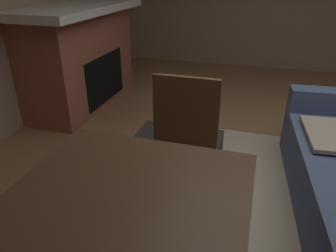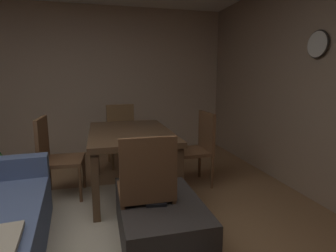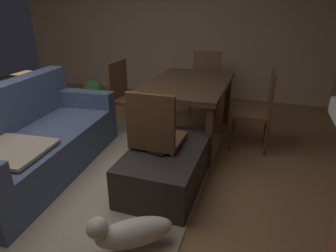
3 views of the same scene
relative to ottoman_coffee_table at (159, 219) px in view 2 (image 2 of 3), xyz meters
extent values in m
cube|color=#C4AA91|center=(3.07, 0.98, 1.10)|extent=(0.12, 6.16, 2.58)
cube|color=tan|center=(0.00, 0.66, -0.19)|extent=(2.60, 2.00, 0.01)
cube|color=#2D2826|center=(0.00, 0.00, 0.00)|extent=(1.08, 0.65, 0.38)
cube|color=black|center=(-0.14, 0.05, 0.20)|extent=(0.07, 0.16, 0.02)
cube|color=#513823|center=(1.10, 0.10, 0.52)|extent=(1.45, 0.94, 0.06)
cube|color=#513823|center=(0.43, 0.51, 0.15)|extent=(0.07, 0.07, 0.68)
cube|color=#513823|center=(1.77, 0.51, 0.15)|extent=(0.07, 0.07, 0.68)
cube|color=#513823|center=(0.43, -0.31, 0.15)|extent=(0.07, 0.07, 0.68)
cube|color=#513823|center=(1.77, -0.31, 0.15)|extent=(0.07, 0.07, 0.68)
cube|color=brown|center=(1.10, -0.67, 0.24)|extent=(0.45, 0.45, 0.04)
cube|color=brown|center=(1.11, -0.87, 0.50)|extent=(0.44, 0.05, 0.48)
cylinder|color=brown|center=(0.89, -0.47, 0.01)|extent=(0.04, 0.04, 0.41)
cylinder|color=brown|center=(1.29, -0.46, 0.01)|extent=(0.04, 0.04, 0.41)
cylinder|color=brown|center=(0.91, -0.87, 0.01)|extent=(0.04, 0.04, 0.41)
cylinder|color=brown|center=(1.31, -0.86, 0.01)|extent=(0.04, 0.04, 0.41)
cube|color=brown|center=(1.10, 0.87, 0.24)|extent=(0.46, 0.46, 0.04)
cube|color=brown|center=(1.11, 1.07, 0.50)|extent=(0.44, 0.06, 0.48)
cylinder|color=brown|center=(1.29, 0.66, 0.01)|extent=(0.04, 0.04, 0.41)
cylinder|color=brown|center=(0.89, 0.68, 0.01)|extent=(0.04, 0.04, 0.41)
cylinder|color=brown|center=(1.31, 1.06, 0.01)|extent=(0.04, 0.04, 0.41)
cylinder|color=brown|center=(0.91, 1.08, 0.01)|extent=(0.04, 0.04, 0.41)
cube|color=brown|center=(2.13, 0.10, 0.24)|extent=(0.48, 0.48, 0.04)
cube|color=brown|center=(2.32, 0.12, 0.50)|extent=(0.08, 0.44, 0.48)
cylinder|color=brown|center=(1.95, -0.11, 0.01)|extent=(0.04, 0.04, 0.41)
cylinder|color=brown|center=(1.91, 0.28, 0.01)|extent=(0.04, 0.04, 0.41)
cylinder|color=brown|center=(2.34, -0.08, 0.01)|extent=(0.04, 0.04, 0.41)
cylinder|color=brown|center=(2.31, 0.32, 0.01)|extent=(0.04, 0.04, 0.41)
cube|color=brown|center=(0.07, 0.10, 0.24)|extent=(0.44, 0.44, 0.04)
cube|color=brown|center=(-0.13, 0.10, 0.50)|extent=(0.04, 0.44, 0.48)
cylinder|color=brown|center=(0.28, 0.30, 0.01)|extent=(0.04, 0.04, 0.41)
cylinder|color=brown|center=(0.27, -0.10, 0.01)|extent=(0.04, 0.04, 0.41)
cylinder|color=brown|center=(-0.12, 0.30, 0.01)|extent=(0.04, 0.04, 0.41)
cylinder|color=brown|center=(-0.13, -0.10, 0.01)|extent=(0.04, 0.04, 0.41)
cylinder|color=silver|center=(0.42, -1.81, 1.51)|extent=(0.27, 0.03, 0.27)
torus|color=black|center=(0.42, -1.81, 1.51)|extent=(0.29, 0.02, 0.29)
camera|label=1|loc=(1.71, 0.54, 1.33)|focal=33.73mm
camera|label=2|loc=(-2.06, 0.45, 1.18)|focal=29.14mm
camera|label=3|loc=(-2.26, -0.78, 1.42)|focal=31.15mm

